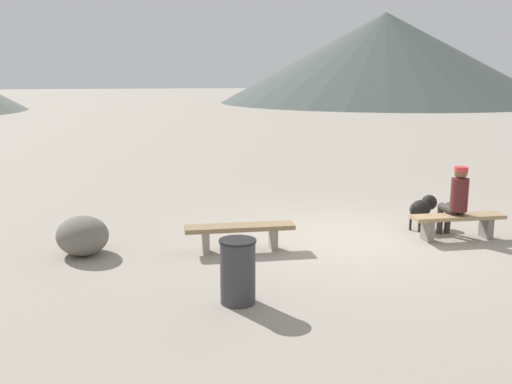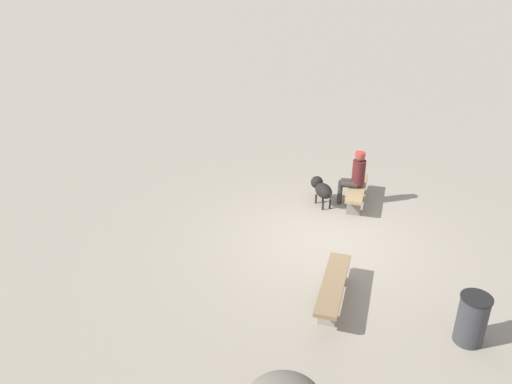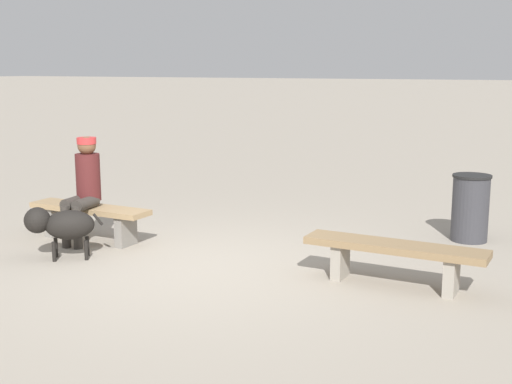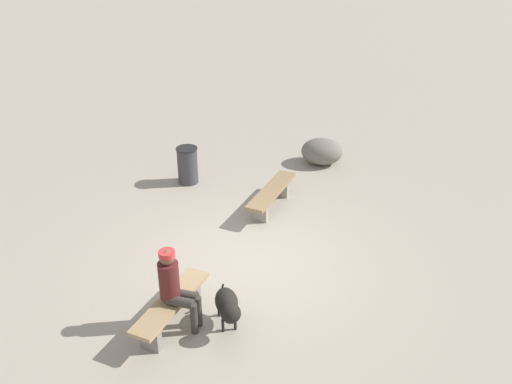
# 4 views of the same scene
# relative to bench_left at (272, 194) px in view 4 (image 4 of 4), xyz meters

# --- Properties ---
(ground) EXTENTS (210.00, 210.00, 0.06)m
(ground) POSITION_rel_bench_left_xyz_m (2.06, 0.32, -0.37)
(ground) COLOR #9E9384
(bench_left) EXTENTS (1.84, 0.45, 0.44)m
(bench_left) POSITION_rel_bench_left_xyz_m (0.00, 0.00, 0.00)
(bench_left) COLOR gray
(bench_left) RESTS_ON ground
(bench_right) EXTENTS (1.69, 0.44, 0.45)m
(bench_right) POSITION_rel_bench_left_xyz_m (3.92, -0.13, -0.01)
(bench_right) COLOR gray
(bench_right) RESTS_ON ground
(seated_person) EXTENTS (0.35, 0.61, 1.32)m
(seated_person) POSITION_rel_bench_left_xyz_m (3.91, -0.04, 0.42)
(seated_person) COLOR #511E1E
(seated_person) RESTS_ON ground
(dog) EXTENTS (0.76, 0.65, 0.61)m
(dog) POSITION_rel_bench_left_xyz_m (3.67, 0.68, 0.08)
(dog) COLOR black
(dog) RESTS_ON ground
(trash_bin) EXTENTS (0.48, 0.48, 0.85)m
(trash_bin) POSITION_rel_bench_left_xyz_m (-0.42, -2.18, 0.09)
(trash_bin) COLOR #38383D
(trash_bin) RESTS_ON ground
(boulder) EXTENTS (1.05, 1.17, 0.63)m
(boulder) POSITION_rel_bench_left_xyz_m (-2.55, 0.35, -0.02)
(boulder) COLOR #6B665B
(boulder) RESTS_ON ground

